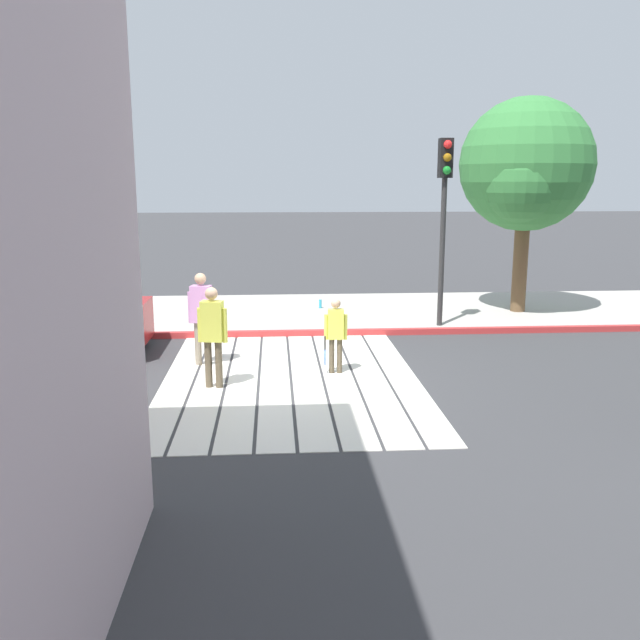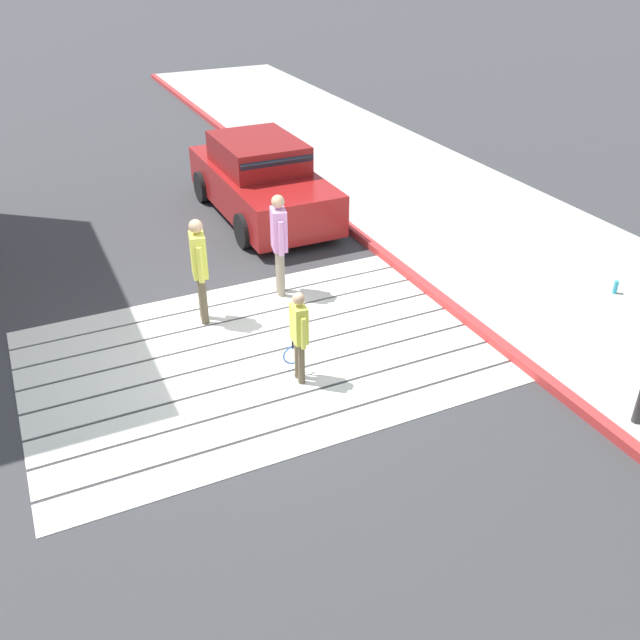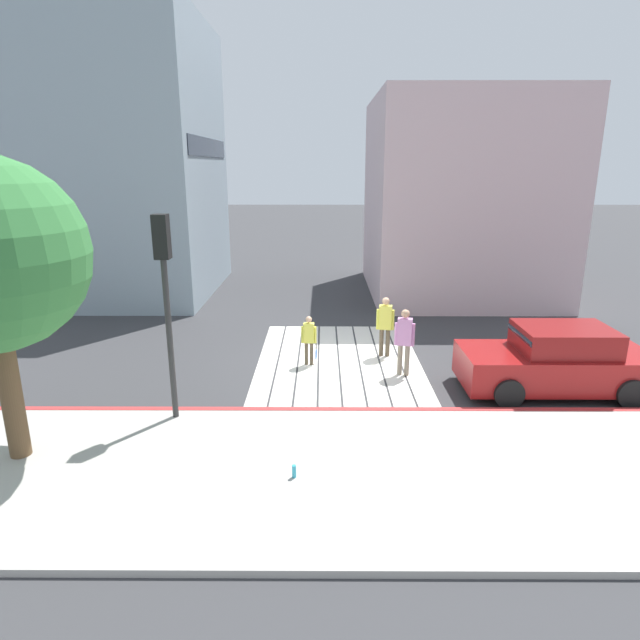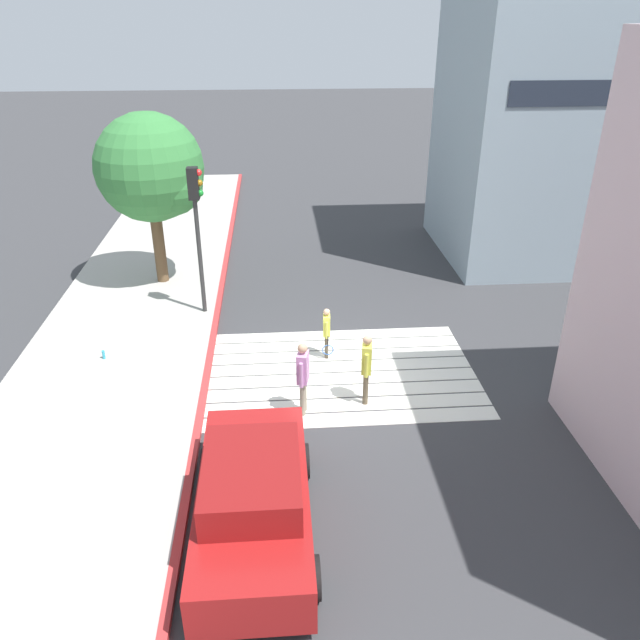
{
  "view_description": "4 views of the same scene",
  "coord_description": "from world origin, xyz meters",
  "px_view_note": "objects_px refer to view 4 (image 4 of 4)",
  "views": [
    {
      "loc": [
        11.09,
        -0.26,
        3.37
      ],
      "look_at": [
        -0.37,
        0.53,
        0.96
      ],
      "focal_mm": 37.68,
      "sensor_mm": 36.0,
      "label": 1
    },
    {
      "loc": [
        2.66,
        7.74,
        5.42
      ],
      "look_at": [
        -0.48,
        1.07,
        1.05
      ],
      "focal_mm": 38.44,
      "sensor_mm": 36.0,
      "label": 2
    },
    {
      "loc": [
        -13.71,
        0.45,
        5.11
      ],
      "look_at": [
        0.74,
        0.51,
        0.94
      ],
      "focal_mm": 30.19,
      "sensor_mm": 36.0,
      "label": 3
    },
    {
      "loc": [
        -1.49,
        -12.72,
        7.87
      ],
      "look_at": [
        -0.49,
        0.56,
        1.17
      ],
      "focal_mm": 34.66,
      "sensor_mm": 36.0,
      "label": 4
    }
  ],
  "objects_px": {
    "pedestrian_child_with_racket": "(327,330)",
    "car_parked_near_curb": "(253,499)",
    "pedestrian_adult_trailing": "(367,364)",
    "street_tree": "(153,171)",
    "pedestrian_adult_lead": "(303,374)",
    "water_bottle": "(104,355)",
    "traffic_light_corner": "(197,213)"
  },
  "relations": [
    {
      "from": "water_bottle",
      "to": "pedestrian_adult_trailing",
      "type": "relative_size",
      "value": 0.13
    },
    {
      "from": "street_tree",
      "to": "pedestrian_adult_trailing",
      "type": "bearing_deg",
      "value": -52.53
    },
    {
      "from": "traffic_light_corner",
      "to": "pedestrian_child_with_racket",
      "type": "height_order",
      "value": "traffic_light_corner"
    },
    {
      "from": "car_parked_near_curb",
      "to": "traffic_light_corner",
      "type": "bearing_deg",
      "value": 100.58
    },
    {
      "from": "water_bottle",
      "to": "pedestrian_child_with_racket",
      "type": "bearing_deg",
      "value": -1.25
    },
    {
      "from": "pedestrian_child_with_racket",
      "to": "car_parked_near_curb",
      "type": "bearing_deg",
      "value": -106.34
    },
    {
      "from": "traffic_light_corner",
      "to": "water_bottle",
      "type": "bearing_deg",
      "value": -131.6
    },
    {
      "from": "street_tree",
      "to": "pedestrian_adult_lead",
      "type": "xyz_separation_m",
      "value": [
        4.02,
        -7.39,
        -2.63
      ]
    },
    {
      "from": "water_bottle",
      "to": "pedestrian_adult_trailing",
      "type": "height_order",
      "value": "pedestrian_adult_trailing"
    },
    {
      "from": "car_parked_near_curb",
      "to": "street_tree",
      "type": "height_order",
      "value": "street_tree"
    },
    {
      "from": "water_bottle",
      "to": "pedestrian_adult_lead",
      "type": "bearing_deg",
      "value": -27.4
    },
    {
      "from": "traffic_light_corner",
      "to": "street_tree",
      "type": "distance_m",
      "value": 2.81
    },
    {
      "from": "traffic_light_corner",
      "to": "pedestrian_adult_trailing",
      "type": "xyz_separation_m",
      "value": [
        3.97,
        -4.75,
        -2.06
      ]
    },
    {
      "from": "traffic_light_corner",
      "to": "water_bottle",
      "type": "distance_m",
      "value": 4.43
    },
    {
      "from": "car_parked_near_curb",
      "to": "water_bottle",
      "type": "distance_m",
      "value": 7.05
    },
    {
      "from": "street_tree",
      "to": "pedestrian_adult_trailing",
      "type": "xyz_separation_m",
      "value": [
        5.42,
        -7.07,
        -2.65
      ]
    },
    {
      "from": "car_parked_near_curb",
      "to": "pedestrian_adult_lead",
      "type": "distance_m",
      "value": 3.53
    },
    {
      "from": "traffic_light_corner",
      "to": "pedestrian_adult_trailing",
      "type": "height_order",
      "value": "traffic_light_corner"
    },
    {
      "from": "pedestrian_adult_lead",
      "to": "pedestrian_adult_trailing",
      "type": "bearing_deg",
      "value": 12.84
    },
    {
      "from": "street_tree",
      "to": "pedestrian_child_with_racket",
      "type": "xyz_separation_m",
      "value": [
        4.72,
        -5.01,
        -2.87
      ]
    },
    {
      "from": "car_parked_near_curb",
      "to": "pedestrian_adult_lead",
      "type": "height_order",
      "value": "pedestrian_adult_lead"
    },
    {
      "from": "pedestrian_adult_trailing",
      "to": "pedestrian_child_with_racket",
      "type": "relative_size",
      "value": 1.25
    },
    {
      "from": "traffic_light_corner",
      "to": "pedestrian_child_with_racket",
      "type": "relative_size",
      "value": 3.16
    },
    {
      "from": "water_bottle",
      "to": "street_tree",
      "type": "bearing_deg",
      "value": 80.48
    },
    {
      "from": "traffic_light_corner",
      "to": "pedestrian_adult_lead",
      "type": "xyz_separation_m",
      "value": [
        2.56,
        -5.07,
        -2.04
      ]
    },
    {
      "from": "traffic_light_corner",
      "to": "pedestrian_adult_trailing",
      "type": "relative_size",
      "value": 2.53
    },
    {
      "from": "pedestrian_adult_trailing",
      "to": "water_bottle",
      "type": "bearing_deg",
      "value": 160.7
    },
    {
      "from": "street_tree",
      "to": "pedestrian_child_with_racket",
      "type": "distance_m",
      "value": 7.46
    },
    {
      "from": "traffic_light_corner",
      "to": "pedestrian_adult_lead",
      "type": "relative_size",
      "value": 2.47
    },
    {
      "from": "traffic_light_corner",
      "to": "pedestrian_child_with_racket",
      "type": "bearing_deg",
      "value": -39.36
    },
    {
      "from": "pedestrian_child_with_racket",
      "to": "water_bottle",
      "type": "bearing_deg",
      "value": 178.75
    },
    {
      "from": "car_parked_near_curb",
      "to": "water_bottle",
      "type": "bearing_deg",
      "value": 123.19
    }
  ]
}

